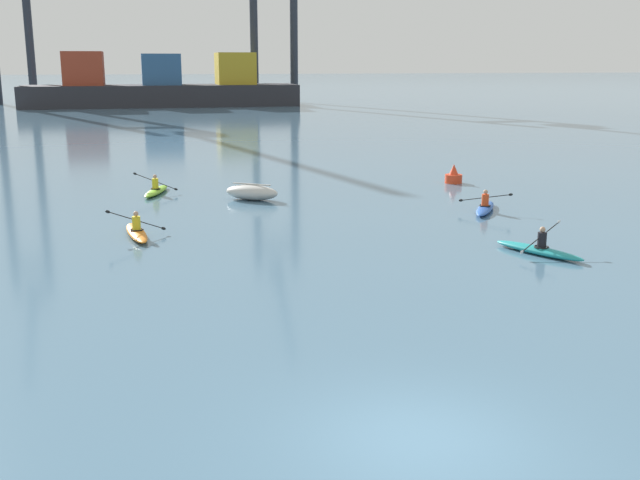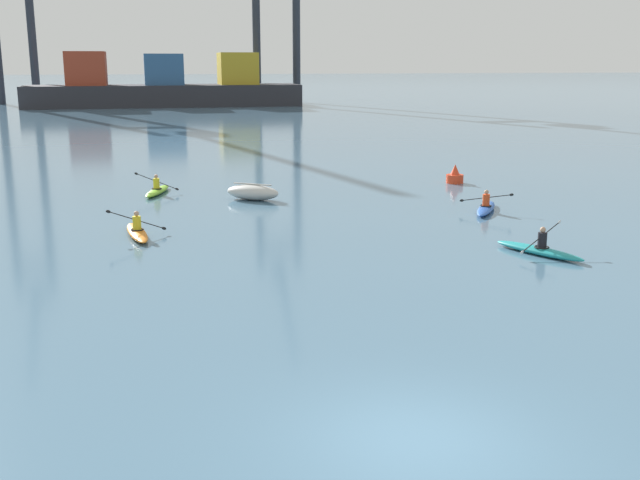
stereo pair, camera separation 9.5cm
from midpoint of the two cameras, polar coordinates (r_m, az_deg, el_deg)
ground_plane at (r=13.33m, az=7.45°, el=-14.71°), size 800.00×800.00×0.00m
container_barge at (r=112.87m, az=-11.61°, el=11.17°), size 38.46×9.10×7.65m
capsized_dinghy at (r=35.22m, az=-5.00°, el=3.59°), size 2.75×2.41×0.76m
channel_buoy at (r=40.63m, az=10.17°, el=4.74°), size 0.90×0.90×1.00m
kayak_blue at (r=33.09m, az=12.45°, el=2.39°), size 2.33×3.19×0.95m
kayak_lime at (r=37.58m, az=-12.07°, el=3.68°), size 2.09×3.42×1.06m
kayak_teal at (r=26.13m, az=16.26°, el=-0.69°), size 2.01×3.33×1.06m
kayak_orange at (r=28.51m, az=-13.50°, el=0.62°), size 2.15×3.45×1.08m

